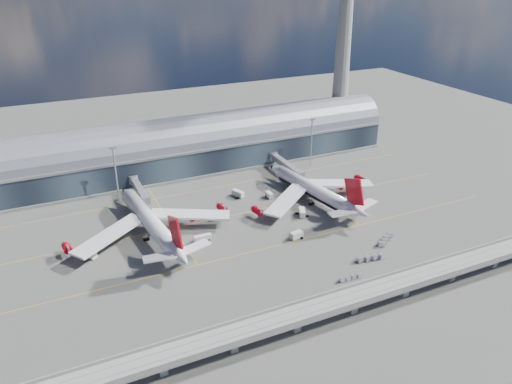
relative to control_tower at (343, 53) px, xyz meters
name	(u,v)px	position (x,y,z in m)	size (l,w,h in m)	color
ground	(273,232)	(-85.00, -83.00, -51.64)	(500.00, 500.00, 0.00)	#474744
taxi_lines	(250,209)	(-85.00, -60.89, -51.63)	(200.00, 80.12, 0.01)	gold
terminal	(205,145)	(-85.00, -5.01, -40.30)	(200.00, 30.00, 28.00)	#1C232E
control_tower	(343,53)	(0.00, 0.00, 0.00)	(19.00, 19.00, 103.00)	gray
guideway	(354,298)	(-85.00, -138.00, -46.34)	(220.00, 8.50, 7.20)	gray
floodlight_mast_left	(116,173)	(-135.00, -28.00, -38.00)	(3.00, 0.70, 25.70)	gray
floodlight_mast_right	(311,141)	(-35.00, -28.00, -38.00)	(3.00, 0.70, 25.70)	gray
airliner_left	(152,223)	(-129.41, -66.25, -45.54)	(66.66, 70.08, 21.34)	white
airliner_right	(314,190)	(-55.65, -65.92, -46.21)	(62.88, 65.78, 20.91)	white
jet_bridge_left	(139,188)	(-126.13, -29.88, -46.46)	(4.40, 28.00, 7.25)	gray
jet_bridge_right	(285,164)	(-52.42, -31.82, -46.46)	(4.40, 32.00, 7.25)	gray
service_truck_0	(88,253)	(-154.47, -70.66, -50.09)	(5.84, 7.38, 2.99)	silver
service_truck_1	(297,235)	(-78.86, -91.49, -50.16)	(5.37, 3.19, 2.93)	silver
service_truck_2	(203,238)	(-112.58, -77.68, -50.35)	(6.83, 2.15, 2.47)	silver
service_truck_3	(302,213)	(-67.38, -75.77, -50.14)	(4.61, 6.46, 2.92)	silver
service_truck_4	(269,195)	(-72.15, -53.97, -50.31)	(2.30, 4.56, 2.64)	silver
service_truck_5	(238,194)	(-84.60, -47.01, -50.11)	(4.47, 6.62, 2.99)	silver
cargo_train_0	(351,278)	(-75.74, -123.51, -50.87)	(8.83, 1.88, 1.46)	gray
cargo_train_1	(371,258)	(-62.01, -116.46, -50.66)	(11.36, 3.86, 1.87)	gray
cargo_train_2	(386,239)	(-48.80, -108.15, -50.69)	(10.29, 7.02, 1.82)	gray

